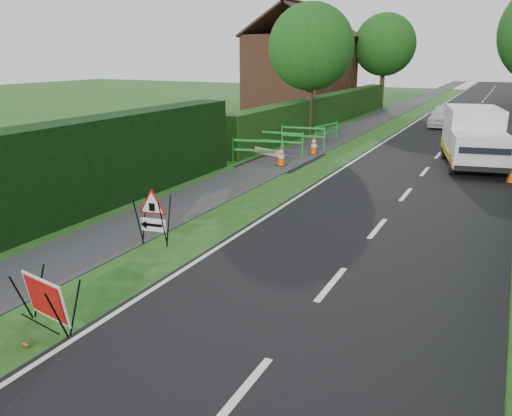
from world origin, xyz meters
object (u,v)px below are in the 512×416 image
at_px(red_rect_sign, 46,300).
at_px(works_van, 474,137).
at_px(hatchback_car, 443,116).
at_px(triangle_sign, 151,213).

xyz_separation_m(red_rect_sign, works_van, (4.87, 15.80, 0.66)).
distance_m(red_rect_sign, hatchback_car, 26.97).
height_order(triangle_sign, hatchback_car, hatchback_car).
distance_m(triangle_sign, works_van, 13.46).
distance_m(triangle_sign, hatchback_car, 23.49).
xyz_separation_m(triangle_sign, works_van, (5.64, 12.21, 0.38)).
relative_size(triangle_sign, hatchback_car, 0.29).
bearing_deg(works_van, red_rect_sign, -119.31).
bearing_deg(red_rect_sign, hatchback_car, 93.97).
xyz_separation_m(red_rect_sign, hatchback_car, (2.41, 26.86, 0.15)).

